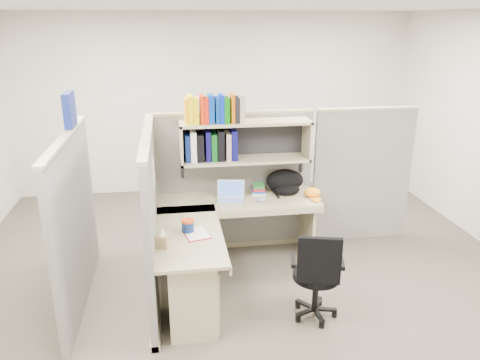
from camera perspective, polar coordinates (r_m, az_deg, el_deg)
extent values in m
plane|color=#38322B|center=(4.90, 0.76, -12.74)|extent=(6.00, 6.00, 0.00)
plane|color=beige|center=(7.25, -3.11, 9.22)|extent=(6.00, 0.00, 6.00)
plane|color=silver|center=(4.17, 0.93, 20.66)|extent=(6.00, 6.00, 0.00)
cube|color=#5F5F5A|center=(5.36, -0.77, -0.37)|extent=(1.80, 0.06, 1.60)
cube|color=gray|center=(5.15, -0.81, 8.21)|extent=(1.80, 0.08, 0.03)
cube|color=#5F5F5A|center=(4.49, -10.66, -4.72)|extent=(0.06, 1.80, 1.60)
cube|color=gray|center=(4.23, -11.32, 5.45)|extent=(0.08, 1.80, 0.03)
cube|color=#5F5F5A|center=(4.57, -19.48, -5.06)|extent=(0.06, 1.80, 1.60)
cube|color=#5F5F5A|center=(5.77, 14.66, 0.41)|extent=(1.20, 0.06, 1.60)
cube|color=navy|center=(4.62, -20.08, 8.03)|extent=(0.07, 0.27, 0.32)
cube|color=white|center=(4.48, -10.49, 0.76)|extent=(0.00, 0.21, 0.28)
cube|color=tan|center=(4.98, 0.66, 7.03)|extent=(1.40, 0.34, 0.03)
cube|color=tan|center=(5.09, 0.64, 2.51)|extent=(1.40, 0.34, 0.03)
cube|color=tan|center=(4.97, -7.19, 4.41)|extent=(0.03, 0.34, 0.44)
cube|color=tan|center=(5.18, 8.17, 4.98)|extent=(0.03, 0.34, 0.44)
cube|color=black|center=(5.18, 0.36, 5.18)|extent=(1.38, 0.01, 0.41)
cube|color=#FFA705|center=(4.88, -6.58, 8.37)|extent=(0.03, 0.20, 0.26)
cube|color=yellow|center=(4.88, -6.08, 8.57)|extent=(0.05, 0.20, 0.29)
cube|color=#E2C204|center=(4.88, -5.45, 8.42)|extent=(0.06, 0.20, 0.26)
cube|color=#BD2D07|center=(4.88, -4.71, 8.63)|extent=(0.04, 0.20, 0.29)
cube|color=red|center=(4.89, -4.19, 8.47)|extent=(0.05, 0.20, 0.26)
cube|color=#053099|center=(4.89, -3.57, 8.67)|extent=(0.06, 0.20, 0.29)
cube|color=navy|center=(4.90, -2.82, 8.52)|extent=(0.04, 0.20, 0.26)
cube|color=#0520A6|center=(4.90, -2.32, 8.71)|extent=(0.04, 0.20, 0.29)
cube|color=#085E07|center=(4.91, -1.70, 8.56)|extent=(0.06, 0.20, 0.26)
cube|color=#BF5204|center=(4.91, -0.96, 8.75)|extent=(0.04, 0.20, 0.29)
cube|color=black|center=(4.92, -0.46, 8.60)|extent=(0.05, 0.20, 0.26)
cube|color=#9F8F7A|center=(4.93, 0.16, 8.78)|extent=(0.06, 0.20, 0.29)
cube|color=#07174E|center=(5.00, -6.43, 4.01)|extent=(0.05, 0.24, 0.29)
cube|color=silver|center=(5.00, -5.73, 4.21)|extent=(0.06, 0.24, 0.32)
cube|color=black|center=(5.01, -4.90, 4.08)|extent=(0.07, 0.24, 0.29)
cube|color=#0A0645|center=(5.01, -3.97, 4.29)|extent=(0.05, 0.24, 0.32)
cube|color=#094111|center=(5.02, -3.26, 4.15)|extent=(0.06, 0.24, 0.29)
cube|color=black|center=(5.02, -2.44, 4.35)|extent=(0.07, 0.24, 0.32)
cube|color=gray|center=(5.04, -1.51, 4.22)|extent=(0.05, 0.24, 0.29)
cube|color=#09074E|center=(5.04, -0.81, 4.42)|extent=(0.06, 0.24, 0.32)
cube|color=tan|center=(5.09, -0.25, -2.50)|extent=(1.74, 0.60, 0.03)
cube|color=tan|center=(4.33, -6.27, -6.59)|extent=(0.60, 1.34, 0.03)
cube|color=tan|center=(4.83, 0.27, -4.18)|extent=(1.74, 0.02, 0.07)
cube|color=tan|center=(4.37, -2.29, -6.78)|extent=(0.02, 1.34, 0.07)
cube|color=tan|center=(4.21, -5.85, -13.25)|extent=(0.40, 0.55, 0.68)
cube|color=gray|center=(4.12, -2.97, -10.72)|extent=(0.02, 0.50, 0.16)
cube|color=gray|center=(4.21, -2.93, -12.84)|extent=(0.02, 0.50, 0.16)
cube|color=gray|center=(4.33, -2.88, -15.32)|extent=(0.02, 0.50, 0.22)
cube|color=#B2B2B7|center=(4.12, -2.83, -10.71)|extent=(0.01, 0.12, 0.01)
cube|color=tan|center=(5.42, 8.14, -5.48)|extent=(0.03, 0.55, 0.70)
cylinder|color=#0E2351|center=(4.34, -6.39, -5.64)|extent=(0.11, 0.11, 0.10)
cylinder|color=#CA3F13|center=(4.31, -6.42, -4.96)|extent=(0.12, 0.12, 0.02)
ellipsoid|color=#7F98B5|center=(5.01, 2.60, -2.44)|extent=(0.11, 0.09, 0.04)
cylinder|color=white|center=(5.15, -0.43, -1.45)|extent=(0.08, 0.08, 0.10)
cylinder|color=black|center=(4.29, 9.30, -11.34)|extent=(0.42, 0.42, 0.06)
cube|color=black|center=(4.00, 9.64, -9.67)|extent=(0.37, 0.14, 0.42)
cylinder|color=black|center=(4.38, 9.18, -13.30)|extent=(0.05, 0.05, 0.37)
cylinder|color=black|center=(4.50, 9.04, -15.57)|extent=(0.40, 0.40, 0.09)
cube|color=black|center=(4.21, 6.51, -9.66)|extent=(0.09, 0.24, 0.04)
cube|color=black|center=(4.24, 12.27, -9.78)|extent=(0.09, 0.24, 0.04)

